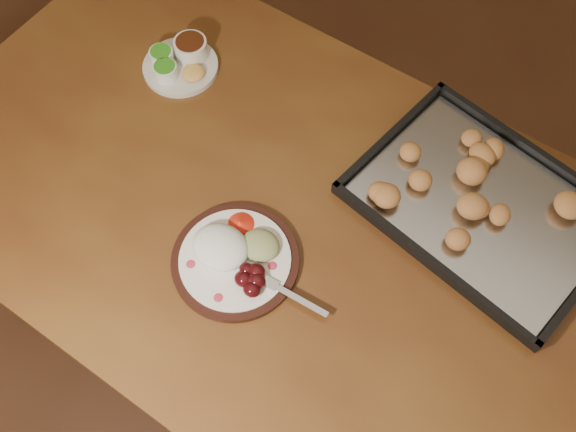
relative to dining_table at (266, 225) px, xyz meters
The scene contains 5 objects.
ground 0.68m from the dining_table, 34.36° to the left, with size 4.00×4.00×0.00m, color #57341E.
dining_table is the anchor object (origin of this frame).
dinner_plate 0.18m from the dining_table, 83.32° to the right, with size 0.33×0.24×0.06m.
condiment_saucer 0.42m from the dining_table, 149.29° to the left, with size 0.17×0.17×0.06m.
baking_tray 0.45m from the dining_table, 28.72° to the left, with size 0.55×0.46×0.05m.
Camera 1 is at (0.19, -0.63, 1.87)m, focal length 40.00 mm.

